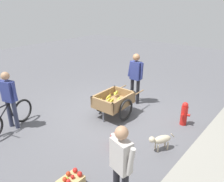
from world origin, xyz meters
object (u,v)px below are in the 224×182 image
at_px(vendor_person, 136,74).
at_px(bicycle, 8,118).
at_px(dog, 161,140).
at_px(cyclist_person, 9,95).
at_px(plastic_bucket, 117,141).
at_px(bystander_person, 121,162).
at_px(fire_hydrant, 184,114).
at_px(fruit_cart, 113,102).

distance_m(vendor_person, bicycle, 3.92).
height_order(bicycle, dog, bicycle).
height_order(cyclist_person, dog, cyclist_person).
distance_m(dog, plastic_bucket, 1.01).
bearing_deg(plastic_bucket, bystander_person, 41.19).
bearing_deg(vendor_person, bicycle, -23.73).
bearing_deg(cyclist_person, bystander_person, 88.33).
bearing_deg(fire_hydrant, bystander_person, 5.34).
xyz_separation_m(plastic_bucket, bystander_person, (1.22, 1.07, 0.76)).
height_order(vendor_person, dog, vendor_person).
distance_m(fruit_cart, bicycle, 2.87).
distance_m(fruit_cart, cyclist_person, 2.81).
relative_size(dog, plastic_bucket, 2.03).
bearing_deg(fruit_cart, cyclist_person, -36.11).
bearing_deg(fire_hydrant, plastic_bucket, -21.49).
bearing_deg(fire_hydrant, cyclist_person, -48.17).
relative_size(dog, bystander_person, 0.40).
xyz_separation_m(dog, fire_hydrant, (-1.42, -0.07, 0.06)).
xyz_separation_m(bicycle, bystander_person, (-0.04, 3.70, 0.55)).
bearing_deg(bicycle, dog, 117.48).
relative_size(vendor_person, dog, 2.74).
height_order(cyclist_person, plastic_bucket, cyclist_person).
bearing_deg(bystander_person, fire_hydrant, -174.66).
bearing_deg(bystander_person, fruit_cart, -138.07).
bearing_deg(vendor_person, dog, 47.84).
xyz_separation_m(bicycle, fire_hydrant, (-3.23, 3.40, -0.02)).
distance_m(plastic_bucket, bystander_person, 1.80).
height_order(fruit_cart, vendor_person, vendor_person).
bearing_deg(bicycle, bystander_person, 90.58).
bearing_deg(cyclist_person, bicycle, 15.41).
xyz_separation_m(cyclist_person, fire_hydrant, (-3.08, 3.44, -0.60)).
relative_size(fruit_cart, bicycle, 1.04).
relative_size(cyclist_person, dog, 2.58).
height_order(fruit_cart, fire_hydrant, fruit_cart).
bearing_deg(dog, cyclist_person, -64.72).
xyz_separation_m(cyclist_person, dog, (-1.66, 3.51, -0.66)).
relative_size(fire_hydrant, bystander_person, 0.44).
bearing_deg(plastic_bucket, fire_hydrant, 158.51).
distance_m(bicycle, fire_hydrant, 4.69).
height_order(dog, fire_hydrant, fire_hydrant).
bearing_deg(fruit_cart, bystander_person, 41.93).
distance_m(bicycle, plastic_bucket, 2.92).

